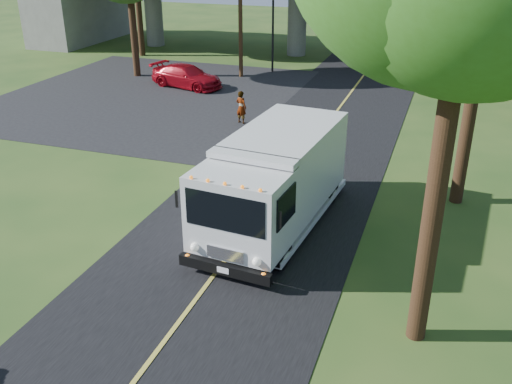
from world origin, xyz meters
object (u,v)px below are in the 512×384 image
at_px(utility_pole, 240,3).
at_px(pedestrian, 241,107).
at_px(step_van, 275,179).
at_px(red_sedan, 187,76).
at_px(traffic_signal, 273,23).

relative_size(utility_pole, pedestrian, 5.53).
bearing_deg(pedestrian, step_van, 135.79).
xyz_separation_m(utility_pole, step_van, (8.21, -18.87, -2.93)).
relative_size(step_van, red_sedan, 1.63).
bearing_deg(step_van, utility_pole, 118.46).
height_order(utility_pole, step_van, utility_pole).
distance_m(step_van, red_sedan, 18.49).
bearing_deg(traffic_signal, pedestrian, -80.12).
bearing_deg(traffic_signal, utility_pole, -126.87).
height_order(traffic_signal, pedestrian, traffic_signal).
distance_m(red_sedan, pedestrian, 7.90).
relative_size(traffic_signal, red_sedan, 1.14).
relative_size(step_van, pedestrian, 4.60).
xyz_separation_m(utility_pole, pedestrian, (3.44, -9.15, -3.78)).
distance_m(traffic_signal, pedestrian, 11.57).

